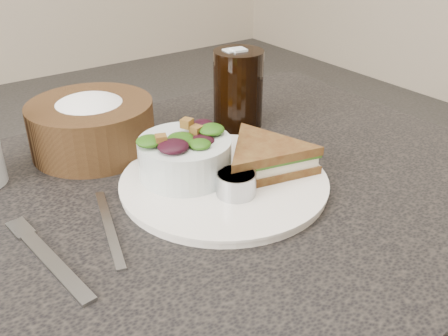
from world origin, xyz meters
name	(u,v)px	position (x,y,z in m)	size (l,w,h in m)	color
dinner_plate	(224,183)	(0.05, 0.00, 0.76)	(0.29, 0.29, 0.01)	silver
sandwich	(265,158)	(0.11, -0.02, 0.78)	(0.17, 0.17, 0.04)	brown
salad_bowl	(185,151)	(0.01, 0.04, 0.80)	(0.13, 0.13, 0.08)	silver
dressing_ramekin	(236,184)	(0.04, -0.05, 0.78)	(0.05, 0.05, 0.03)	#A7ABB0
orange_wedge	(195,147)	(0.06, 0.09, 0.78)	(0.06, 0.06, 0.03)	orange
fork	(52,262)	(-0.21, -0.03, 0.75)	(0.02, 0.18, 0.00)	gray
knife	(109,227)	(-0.12, 0.00, 0.75)	(0.01, 0.18, 0.00)	#A3A4A6
bread_basket	(91,118)	(-0.05, 0.22, 0.81)	(0.20, 0.20, 0.11)	#52381D
cola_glass	(238,86)	(0.20, 0.16, 0.82)	(0.09, 0.09, 0.15)	black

